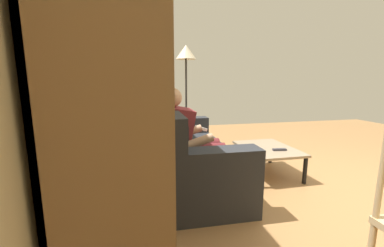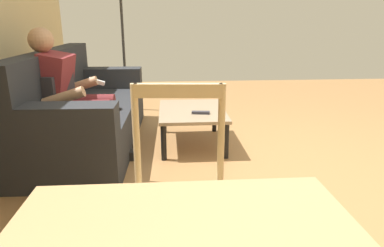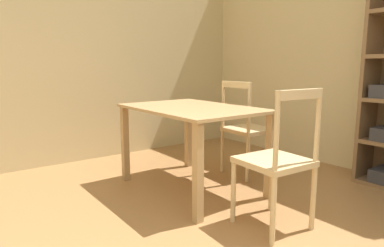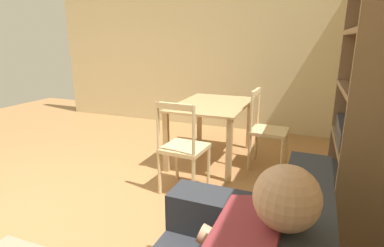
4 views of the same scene
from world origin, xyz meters
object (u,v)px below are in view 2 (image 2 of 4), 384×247
Objects in this scene: coffee_table at (192,114)px; dining_chair_facing_couch at (178,205)px; person_lounging at (71,93)px; tv_remote at (201,113)px; couch at (82,113)px.

coffee_table is 0.90× the size of dining_chair_facing_couch.
dining_chair_facing_couch reaches higher than coffee_table.
person_lounging is at bearing 26.96° from dining_chair_facing_couch.
tv_remote is 1.84m from dining_chair_facing_couch.
person_lounging is (-0.28, 0.00, 0.26)m from couch.
person_lounging is at bearing -78.37° from tv_remote.
person_lounging is at bearing 179.05° from couch.
person_lounging reaches higher than coffee_table.
person_lounging is 1.18m from tv_remote.
person_lounging reaches higher than tv_remote.
dining_chair_facing_couch reaches higher than tv_remote.
couch is 12.39× the size of tv_remote.
couch is at bearing 87.51° from coffee_table.
couch is at bearing -92.12° from tv_remote.
dining_chair_facing_couch is (-1.74, -0.89, -0.12)m from person_lounging.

